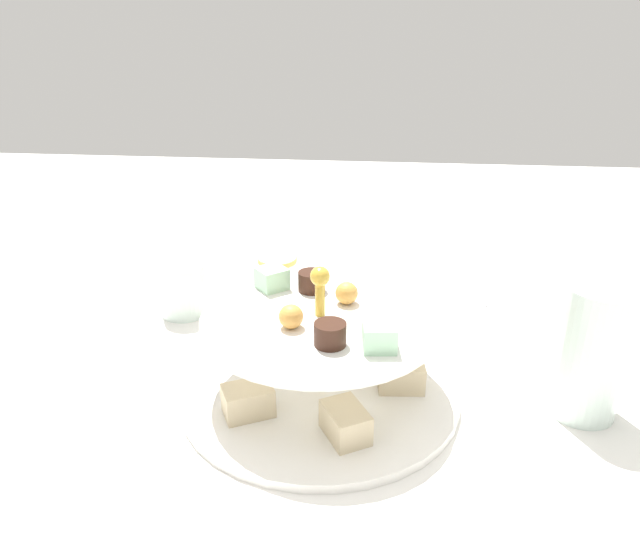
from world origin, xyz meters
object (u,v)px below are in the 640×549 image
object	(u,v)px
water_glass_tall_right	(590,351)
teacup_with_saucer	(278,274)
water_glass_short_left	(183,289)
butter_knife_right	(434,289)
tiered_serving_stand	(320,360)

from	to	relation	value
water_glass_tall_right	teacup_with_saucer	size ratio (longest dim) A/B	1.55
water_glass_short_left	butter_knife_right	bearing A→B (deg)	-71.87
water_glass_tall_right	tiered_serving_stand	bearing A→B (deg)	90.48
teacup_with_saucer	water_glass_tall_right	bearing A→B (deg)	-126.02
tiered_serving_stand	butter_knife_right	world-z (taller)	tiered_serving_stand
tiered_serving_stand	water_glass_short_left	bearing A→B (deg)	50.54
tiered_serving_stand	water_glass_tall_right	size ratio (longest dim) A/B	2.13
teacup_with_saucer	butter_knife_right	xyz separation A→B (m)	(0.02, -0.24, -0.02)
tiered_serving_stand	water_glass_short_left	distance (m)	0.27
water_glass_tall_right	water_glass_short_left	bearing A→B (deg)	70.50
water_glass_tall_right	butter_knife_right	world-z (taller)	water_glass_tall_right
butter_knife_right	water_glass_tall_right	bearing A→B (deg)	149.52
butter_knife_right	water_glass_short_left	bearing A→B (deg)	53.48
teacup_with_saucer	tiered_serving_stand	bearing A→B (deg)	-160.51
water_glass_tall_right	teacup_with_saucer	xyz separation A→B (m)	(0.26, 0.36, -0.05)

